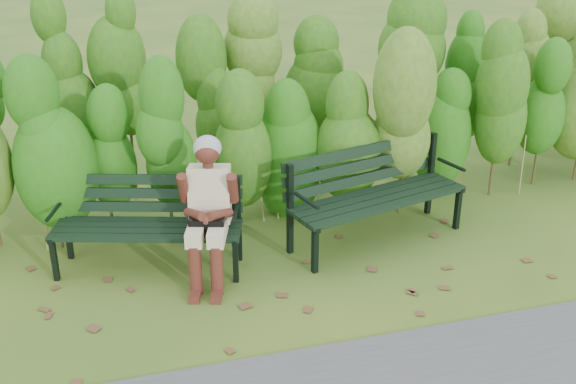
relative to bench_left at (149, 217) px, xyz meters
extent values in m
plane|color=#315A1F|center=(1.22, -0.70, -0.50)|extent=(80.00, 80.00, 0.00)
cylinder|color=#47381E|center=(-0.92, 0.60, -0.10)|extent=(0.03, 0.03, 0.80)
ellipsoid|color=#2D6312|center=(-0.92, 0.60, 0.54)|extent=(0.64, 0.64, 1.44)
cylinder|color=#47381E|center=(-0.31, 0.60, -0.10)|extent=(0.03, 0.03, 0.80)
ellipsoid|color=#2D6312|center=(-0.31, 0.60, 0.54)|extent=(0.64, 0.64, 1.44)
cylinder|color=#47381E|center=(0.31, 0.60, -0.10)|extent=(0.03, 0.03, 0.80)
ellipsoid|color=#2D6312|center=(0.31, 0.60, 0.54)|extent=(0.64, 0.64, 1.44)
cylinder|color=#47381E|center=(0.92, 0.60, -0.10)|extent=(0.03, 0.03, 0.80)
ellipsoid|color=#2D6312|center=(0.92, 0.60, 0.54)|extent=(0.64, 0.64, 1.44)
cylinder|color=#47381E|center=(1.53, 0.60, -0.10)|extent=(0.03, 0.03, 0.80)
ellipsoid|color=#2D6312|center=(1.53, 0.60, 0.54)|extent=(0.64, 0.64, 1.44)
cylinder|color=#47381E|center=(2.14, 0.60, -0.10)|extent=(0.03, 0.03, 0.80)
ellipsoid|color=#2D6312|center=(2.14, 0.60, 0.54)|extent=(0.64, 0.64, 1.44)
cylinder|color=#47381E|center=(2.75, 0.60, -0.10)|extent=(0.03, 0.03, 0.80)
ellipsoid|color=#2D6312|center=(2.75, 0.60, 0.54)|extent=(0.64, 0.64, 1.44)
cylinder|color=#47381E|center=(3.37, 0.60, -0.10)|extent=(0.03, 0.03, 0.80)
ellipsoid|color=#2D6312|center=(3.37, 0.60, 0.54)|extent=(0.64, 0.64, 1.44)
cylinder|color=#47381E|center=(3.98, 0.60, -0.10)|extent=(0.03, 0.03, 0.80)
ellipsoid|color=#2D6312|center=(3.98, 0.60, 0.54)|extent=(0.64, 0.64, 1.44)
cylinder|color=#47381E|center=(4.59, 0.60, -0.10)|extent=(0.03, 0.03, 0.80)
ellipsoid|color=#2D6312|center=(4.59, 0.60, 0.54)|extent=(0.64, 0.64, 1.44)
cylinder|color=#47381E|center=(-0.70, 1.60, 0.05)|extent=(0.04, 0.04, 1.10)
ellipsoid|color=#265A1D|center=(-0.70, 1.60, 0.93)|extent=(0.70, 0.70, 1.98)
cylinder|color=#47381E|center=(0.07, 1.60, 0.05)|extent=(0.04, 0.04, 1.10)
ellipsoid|color=#265A1D|center=(0.07, 1.60, 0.93)|extent=(0.70, 0.70, 1.98)
cylinder|color=#47381E|center=(0.84, 1.60, 0.05)|extent=(0.04, 0.04, 1.10)
ellipsoid|color=#265A1D|center=(0.84, 1.60, 0.93)|extent=(0.70, 0.70, 1.98)
cylinder|color=#47381E|center=(1.61, 1.60, 0.05)|extent=(0.04, 0.04, 1.10)
ellipsoid|color=#265A1D|center=(1.61, 1.60, 0.93)|extent=(0.70, 0.70, 1.98)
cylinder|color=#47381E|center=(2.38, 1.60, 0.05)|extent=(0.04, 0.04, 1.10)
ellipsoid|color=#265A1D|center=(2.38, 1.60, 0.93)|extent=(0.70, 0.70, 1.98)
cylinder|color=#47381E|center=(3.14, 1.60, 0.05)|extent=(0.04, 0.04, 1.10)
ellipsoid|color=#265A1D|center=(3.14, 1.60, 0.93)|extent=(0.70, 0.70, 1.98)
cylinder|color=#47381E|center=(3.91, 1.60, 0.05)|extent=(0.04, 0.04, 1.10)
ellipsoid|color=#265A1D|center=(3.91, 1.60, 0.93)|extent=(0.70, 0.70, 1.98)
cylinder|color=#47381E|center=(4.68, 1.60, 0.05)|extent=(0.04, 0.04, 1.10)
ellipsoid|color=#265A1D|center=(4.68, 1.60, 0.93)|extent=(0.70, 0.70, 1.98)
cylinder|color=#47381E|center=(5.45, 1.60, 0.05)|extent=(0.04, 0.04, 1.10)
ellipsoid|color=#265A1D|center=(5.45, 1.60, 0.93)|extent=(0.70, 0.70, 1.98)
cube|color=brown|center=(0.03, 0.18, -0.50)|extent=(0.09, 0.10, 0.01)
cube|color=brown|center=(1.68, -0.68, -0.50)|extent=(0.08, 0.10, 0.01)
cube|color=brown|center=(1.65, -0.33, -0.50)|extent=(0.09, 0.10, 0.01)
cube|color=brown|center=(1.40, -0.55, -0.50)|extent=(0.11, 0.11, 0.01)
cube|color=brown|center=(-0.72, 0.24, -0.50)|extent=(0.11, 0.11, 0.01)
cube|color=brown|center=(2.08, -0.96, -0.50)|extent=(0.08, 0.10, 0.01)
cube|color=brown|center=(2.56, -0.35, -0.50)|extent=(0.11, 0.11, 0.01)
cube|color=brown|center=(1.60, -0.67, -0.50)|extent=(0.11, 0.09, 0.01)
cube|color=brown|center=(0.00, -0.98, -0.50)|extent=(0.09, 0.11, 0.01)
cube|color=brown|center=(-0.66, -0.39, -0.50)|extent=(0.08, 0.10, 0.01)
cube|color=brown|center=(4.22, -0.30, -0.50)|extent=(0.10, 0.08, 0.01)
cube|color=brown|center=(4.07, -0.03, -0.50)|extent=(0.09, 0.10, 0.01)
cube|color=brown|center=(2.03, -0.64, -0.50)|extent=(0.09, 0.11, 0.01)
cube|color=brown|center=(3.20, -0.81, -0.50)|extent=(0.09, 0.08, 0.01)
cube|color=brown|center=(3.05, -1.54, -0.50)|extent=(0.11, 0.11, 0.01)
cube|color=brown|center=(1.89, -0.18, -0.50)|extent=(0.11, 0.11, 0.01)
cube|color=brown|center=(1.72, -0.52, -0.50)|extent=(0.08, 0.10, 0.01)
cube|color=brown|center=(3.15, 0.13, -0.50)|extent=(0.10, 0.11, 0.01)
cube|color=brown|center=(1.30, -1.58, -0.50)|extent=(0.11, 0.11, 0.01)
cube|color=brown|center=(3.24, -1.21, -0.50)|extent=(0.11, 0.11, 0.01)
cube|color=brown|center=(1.68, 0.08, -0.50)|extent=(0.11, 0.10, 0.01)
cube|color=brown|center=(2.10, -1.82, -0.50)|extent=(0.11, 0.11, 0.01)
cube|color=brown|center=(3.00, -0.99, -0.50)|extent=(0.11, 0.11, 0.01)
cube|color=brown|center=(0.02, 0.22, -0.50)|extent=(0.11, 0.11, 0.01)
cube|color=brown|center=(1.90, -0.97, -0.50)|extent=(0.11, 0.11, 0.01)
cube|color=brown|center=(0.96, -1.10, -0.50)|extent=(0.11, 0.10, 0.01)
cube|color=black|center=(-0.08, -0.27, -0.08)|extent=(1.66, 0.59, 0.04)
cube|color=black|center=(-0.05, -0.16, -0.08)|extent=(1.66, 0.59, 0.04)
cube|color=black|center=(-0.01, -0.04, -0.08)|extent=(1.66, 0.59, 0.04)
cube|color=black|center=(0.02, 0.07, -0.08)|extent=(1.66, 0.59, 0.04)
cube|color=black|center=(0.05, 0.15, 0.03)|extent=(1.64, 0.54, 0.10)
cube|color=black|center=(0.05, 0.17, 0.16)|extent=(1.64, 0.54, 0.10)
cube|color=black|center=(0.05, 0.18, 0.29)|extent=(1.64, 0.54, 0.10)
cube|color=black|center=(-0.86, -0.04, -0.29)|extent=(0.06, 0.06, 0.42)
cube|color=black|center=(-0.74, 0.34, -0.08)|extent=(0.06, 0.06, 0.85)
cube|color=black|center=(-0.81, 0.14, -0.09)|extent=(0.18, 0.47, 0.04)
cylinder|color=black|center=(-0.82, 0.09, 0.11)|extent=(0.14, 0.35, 0.03)
cube|color=black|center=(0.69, -0.52, -0.29)|extent=(0.06, 0.06, 0.42)
cube|color=black|center=(0.81, -0.13, -0.08)|extent=(0.06, 0.06, 0.85)
cube|color=black|center=(0.75, -0.33, -0.09)|extent=(0.18, 0.47, 0.04)
cylinder|color=black|center=(0.73, -0.38, 0.11)|extent=(0.14, 0.35, 0.03)
cube|color=black|center=(2.27, -0.31, -0.04)|extent=(1.81, 0.59, 0.04)
cube|color=black|center=(2.24, -0.18, -0.04)|extent=(1.81, 0.59, 0.04)
cube|color=black|center=(2.21, -0.06, -0.04)|extent=(1.81, 0.59, 0.04)
cube|color=black|center=(2.17, 0.06, -0.04)|extent=(1.81, 0.59, 0.04)
cube|color=black|center=(2.15, 0.16, 0.07)|extent=(1.80, 0.53, 0.11)
cube|color=black|center=(2.14, 0.17, 0.22)|extent=(1.80, 0.53, 0.11)
cube|color=black|center=(2.14, 0.19, 0.36)|extent=(1.80, 0.53, 0.11)
cube|color=black|center=(1.42, -0.55, -0.27)|extent=(0.06, 0.06, 0.46)
cube|color=black|center=(1.31, -0.12, -0.04)|extent=(0.06, 0.06, 0.92)
cube|color=black|center=(1.37, -0.35, -0.06)|extent=(0.18, 0.51, 0.04)
cylinder|color=black|center=(1.38, -0.40, 0.17)|extent=(0.14, 0.38, 0.04)
cube|color=black|center=(3.13, -0.09, -0.27)|extent=(0.06, 0.06, 0.46)
cube|color=black|center=(3.01, 0.33, -0.04)|extent=(0.06, 0.06, 0.92)
cube|color=black|center=(3.07, 0.11, -0.06)|extent=(0.18, 0.51, 0.04)
cylinder|color=black|center=(3.09, 0.06, 0.17)|extent=(0.14, 0.38, 0.04)
cube|color=beige|center=(0.37, -0.45, 0.02)|extent=(0.26, 0.45, 0.13)
cube|color=beige|center=(0.55, -0.50, 0.02)|extent=(0.26, 0.45, 0.13)
cylinder|color=#54231A|center=(0.32, -0.61, -0.27)|extent=(0.14, 0.14, 0.47)
cylinder|color=#54231A|center=(0.50, -0.67, -0.27)|extent=(0.14, 0.14, 0.47)
cube|color=#54231A|center=(0.30, -0.69, -0.47)|extent=(0.15, 0.22, 0.06)
cube|color=#54231A|center=(0.47, -0.74, -0.47)|extent=(0.15, 0.22, 0.06)
cube|color=beige|center=(0.54, -0.21, 0.25)|extent=(0.43, 0.35, 0.53)
cylinder|color=#54231A|center=(0.53, -0.23, 0.53)|extent=(0.09, 0.09, 0.10)
sphere|color=#54231A|center=(0.53, -0.24, 0.66)|extent=(0.22, 0.22, 0.22)
ellipsoid|color=gray|center=(0.54, -0.21, 0.69)|extent=(0.25, 0.24, 0.22)
cylinder|color=#54231A|center=(0.31, -0.22, 0.34)|extent=(0.15, 0.23, 0.32)
cylinder|color=#54231A|center=(0.72, -0.35, 0.34)|extent=(0.15, 0.23, 0.32)
cylinder|color=#54231A|center=(0.37, -0.38, 0.15)|extent=(0.18, 0.29, 0.14)
cylinder|color=#54231A|center=(0.58, -0.45, 0.15)|extent=(0.27, 0.23, 0.14)
sphere|color=#54231A|center=(0.46, -0.47, 0.13)|extent=(0.11, 0.11, 0.11)
cube|color=black|center=(0.46, -0.46, 0.06)|extent=(0.33, 0.21, 0.16)
camera|label=1|loc=(-0.29, -5.69, 2.66)|focal=42.00mm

